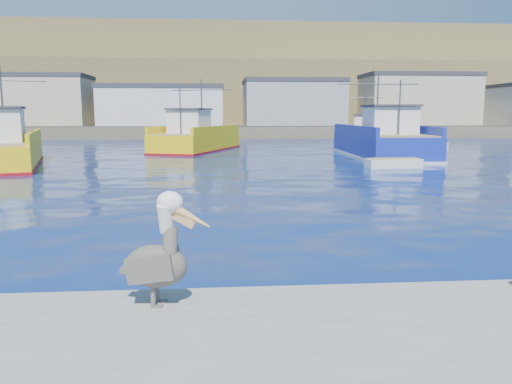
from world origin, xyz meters
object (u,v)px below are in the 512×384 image
pelican (159,257)px  skiff_far (428,148)px  skiff_mid (393,164)px  trawler_yellow_b (196,139)px  boat_orange (364,136)px  trawler_blue (382,142)px  trawler_yellow_a (3,150)px

pelican → skiff_far: bearing=61.2°
skiff_mid → pelican: bearing=-117.3°
trawler_yellow_b → pelican: 39.36m
trawler_yellow_b → skiff_far: trawler_yellow_b is taller
boat_orange → skiff_mid: (-4.58, -21.60, -0.81)m
trawler_blue → skiff_far: bearing=39.2°
boat_orange → pelican: 47.96m
trawler_yellow_a → pelican: size_ratio=7.41×
trawler_yellow_a → skiff_far: bearing=17.7°
trawler_blue → skiff_far: size_ratio=3.10×
trawler_yellow_b → skiff_far: bearing=-7.5°
trawler_yellow_a → skiff_mid: 25.09m
boat_orange → skiff_mid: 22.10m
trawler_yellow_a → trawler_yellow_b: (11.89, 13.25, 0.02)m
trawler_yellow_a → trawler_yellow_b: trawler_yellow_b is taller
trawler_yellow_b → trawler_blue: (15.08, -7.65, 0.07)m
boat_orange → pelican: boat_orange is taller
trawler_yellow_a → boat_orange: trawler_yellow_a is taller
skiff_far → trawler_yellow_a: bearing=-162.3°
skiff_mid → skiff_far: (8.03, 13.22, 0.08)m
boat_orange → skiff_mid: bearing=-102.0°
trawler_blue → trawler_yellow_a: bearing=-168.3°
trawler_yellow_a → trawler_blue: (26.97, 5.60, 0.10)m
trawler_yellow_a → skiff_mid: trawler_yellow_a is taller
skiff_mid → skiff_far: bearing=58.7°
trawler_yellow_b → skiff_mid: (13.03, -15.99, -0.88)m
trawler_yellow_a → trawler_yellow_b: size_ratio=0.96×
boat_orange → pelican: (-16.66, -44.97, 0.20)m
trawler_yellow_a → skiff_far: (32.96, 10.49, -0.77)m
trawler_yellow_b → pelican: bearing=-88.6°
boat_orange → trawler_yellow_a: bearing=-147.4°
trawler_blue → pelican: 34.71m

